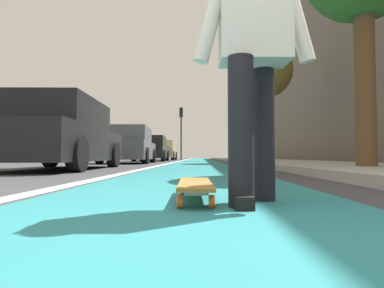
{
  "coord_description": "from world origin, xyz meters",
  "views": [
    {
      "loc": [
        -0.89,
        -0.08,
        0.27
      ],
      "look_at": [
        13.24,
        0.3,
        0.83
      ],
      "focal_mm": 29.93,
      "sensor_mm": 36.0,
      "label": 1
    }
  ],
  "objects": [
    {
      "name": "lane_stripe_white",
      "position": [
        20.0,
        1.17,
        0.0
      ],
      "size": [
        52.0,
        0.16,
        0.01
      ],
      "primitive_type": "cube",
      "color": "silver",
      "rests_on": "ground"
    },
    {
      "name": "traffic_light",
      "position": [
        26.0,
        1.57,
        3.04
      ],
      "size": [
        0.33,
        0.28,
        4.41
      ],
      "color": "#2D2D2D",
      "rests_on": "ground"
    },
    {
      "name": "parked_car_far",
      "position": [
        18.16,
        2.86,
        0.72
      ],
      "size": [
        4.07,
        1.93,
        1.49
      ],
      "color": "black",
      "rests_on": "ground"
    },
    {
      "name": "skater_person",
      "position": [
        0.97,
        -0.39,
        0.94
      ],
      "size": [
        0.47,
        0.72,
        1.64
      ],
      "color": "black",
      "rests_on": "ground"
    },
    {
      "name": "parked_car_end",
      "position": [
        23.97,
        2.86,
        0.73
      ],
      "size": [
        4.05,
        1.99,
        1.5
      ],
      "color": "tan",
      "rests_on": "ground"
    },
    {
      "name": "sidewalk_curb",
      "position": [
        18.0,
        -3.16,
        0.06
      ],
      "size": [
        52.0,
        3.2,
        0.12
      ],
      "primitive_type": "cube",
      "color": "#9E9B93",
      "rests_on": "ground"
    },
    {
      "name": "bike_lane_paint",
      "position": [
        24.0,
        0.0,
        0.0
      ],
      "size": [
        56.0,
        2.04,
        0.0
      ],
      "primitive_type": "cube",
      "color": "#237075",
      "rests_on": "ground"
    },
    {
      "name": "ground_plane",
      "position": [
        10.0,
        0.0,
        0.0
      ],
      "size": [
        80.0,
        80.0,
        0.0
      ],
      "primitive_type": "plane",
      "color": "#38383D"
    },
    {
      "name": "parked_car_near",
      "position": [
        5.87,
        2.92,
        0.71
      ],
      "size": [
        4.41,
        1.97,
        1.48
      ],
      "color": "black",
      "rests_on": "ground"
    },
    {
      "name": "building_facade",
      "position": [
        22.0,
        -6.32,
        4.81
      ],
      "size": [
        40.0,
        1.2,
        9.62
      ],
      "primitive_type": "cube",
      "color": "#645C52",
      "rests_on": "ground"
    },
    {
      "name": "parked_car_mid",
      "position": [
        12.12,
        2.86,
        0.7
      ],
      "size": [
        4.46,
        2.06,
        1.47
      ],
      "color": "#4C5156",
      "rests_on": "ground"
    },
    {
      "name": "skateboard",
      "position": [
        1.12,
        -0.05,
        0.09
      ],
      "size": [
        0.85,
        0.22,
        0.11
      ],
      "color": "orange",
      "rests_on": "ground"
    },
    {
      "name": "street_tree_mid",
      "position": [
        12.3,
        -2.76,
        3.78
      ],
      "size": [
        2.24,
        2.24,
        4.94
      ],
      "color": "brown",
      "rests_on": "ground"
    }
  ]
}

